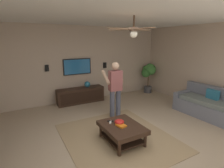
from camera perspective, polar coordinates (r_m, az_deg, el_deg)
The scene contains 18 objects.
ground_plane at distance 4.18m, azimuth 3.84°, elevation -18.33°, with size 8.49×8.49×0.00m, color tan.
wall_back_tv at distance 6.67m, azimuth -11.86°, elevation 6.19°, with size 0.10×7.27×2.75m, color #BCA893.
ceiling_slab at distance 3.60m, azimuth 4.61°, elevation 23.09°, with size 6.82×7.27×0.10m, color white.
area_rug at distance 4.36m, azimuth 1.70°, elevation -16.73°, with size 2.67×2.33×0.01m, color #9E8460.
couch at distance 6.10m, azimuth 28.72°, elevation -6.17°, with size 1.93×0.93×0.87m.
coffee_table at distance 4.07m, azimuth 3.21°, elevation -14.45°, with size 1.00×0.80×0.40m.
media_console at distance 6.61m, azimuth -10.06°, elevation -3.60°, with size 0.45×1.70×0.55m.
tv at distance 6.61m, azimuth -11.12°, elevation 5.52°, with size 0.05×1.03×0.58m.
person_standing at distance 5.13m, azimuth 0.99°, elevation -0.80°, with size 0.55×0.55×1.64m.
potted_plant_tall at distance 7.84m, azimuth 11.87°, elevation 3.78°, with size 0.56×0.58×1.28m.
bowl at distance 4.07m, azimuth 2.38°, elevation -12.06°, with size 0.22×0.22×0.10m, color red.
remote_white at distance 4.14m, azimuth -0.47°, elevation -12.14°, with size 0.15×0.04×0.02m, color white.
remote_black at distance 4.18m, azimuth -0.54°, elevation -11.87°, with size 0.15×0.04×0.02m, color black.
book at distance 3.98m, azimuth 2.91°, elevation -13.15°, with size 0.22×0.16×0.04m, color orange.
vase_round at distance 6.59m, azimuth -7.96°, elevation -0.09°, with size 0.22×0.22×0.22m, color teal.
wall_speaker_left at distance 7.05m, azimuth -2.33°, elevation 6.05°, with size 0.06×0.12×0.22m, color black.
wall_speaker_right at distance 6.38m, azimuth -20.23°, elevation 4.84°, with size 0.06×0.12×0.22m, color black.
ceiling_fan at distance 3.93m, azimuth 6.79°, elevation 16.67°, with size 1.16×1.19×0.46m.
Camera 1 is at (-2.96, 1.95, 2.21)m, focal length 28.38 mm.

